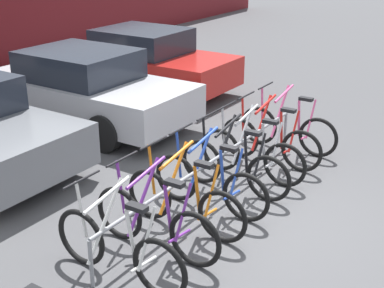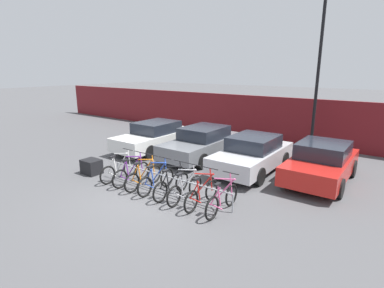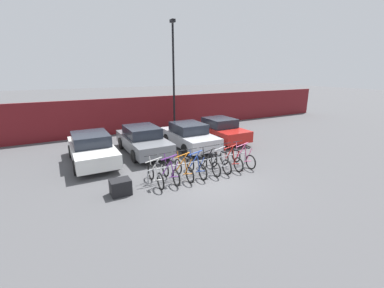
% 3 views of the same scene
% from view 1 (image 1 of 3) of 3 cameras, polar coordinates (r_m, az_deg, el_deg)
% --- Properties ---
extents(ground_plane, '(120.00, 120.00, 0.00)m').
position_cam_1_polar(ground_plane, '(6.95, 6.20, -7.64)').
color(ground_plane, '#4C4C4F').
extents(bike_rack, '(4.82, 0.04, 0.57)m').
position_cam_1_polar(bike_rack, '(7.17, 2.29, -2.11)').
color(bike_rack, gray).
rests_on(bike_rack, ground).
extents(bicycle_white, '(0.68, 1.71, 1.05)m').
position_cam_1_polar(bicycle_white, '(5.62, -7.89, -10.95)').
color(bicycle_white, black).
rests_on(bicycle_white, ground).
extents(bicycle_purple, '(0.68, 1.71, 1.05)m').
position_cam_1_polar(bicycle_purple, '(6.04, -3.94, -8.30)').
color(bicycle_purple, black).
rests_on(bicycle_purple, ground).
extents(bicycle_orange, '(0.68, 1.71, 1.05)m').
position_cam_1_polar(bicycle_orange, '(6.45, -0.82, -6.14)').
color(bicycle_orange, black).
rests_on(bicycle_orange, ground).
extents(bicycle_blue, '(0.68, 1.71, 1.05)m').
position_cam_1_polar(bicycle_blue, '(6.89, 1.90, -4.24)').
color(bicycle_blue, black).
rests_on(bicycle_blue, ground).
extents(bicycle_black, '(0.68, 1.71, 1.05)m').
position_cam_1_polar(bicycle_black, '(7.40, 4.49, -2.41)').
color(bicycle_black, black).
rests_on(bicycle_black, ground).
extents(bicycle_silver, '(0.68, 1.71, 1.05)m').
position_cam_1_polar(bicycle_silver, '(7.83, 6.37, -1.07)').
color(bicycle_silver, black).
rests_on(bicycle_silver, ground).
extents(bicycle_red, '(0.68, 1.71, 1.05)m').
position_cam_1_polar(bicycle_red, '(8.35, 8.30, 0.30)').
color(bicycle_red, black).
rests_on(bicycle_red, ground).
extents(bicycle_pink, '(0.68, 1.71, 1.05)m').
position_cam_1_polar(bicycle_pink, '(8.93, 10.18, 1.63)').
color(bicycle_pink, black).
rests_on(bicycle_pink, ground).
extents(car_silver, '(1.91, 4.14, 1.40)m').
position_cam_1_polar(car_silver, '(10.15, -11.39, 5.84)').
color(car_silver, '#B7B7BC').
rests_on(car_silver, ground).
extents(car_red, '(1.91, 4.02, 1.40)m').
position_cam_1_polar(car_red, '(12.21, -4.97, 8.84)').
color(car_red, red).
rests_on(car_red, ground).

